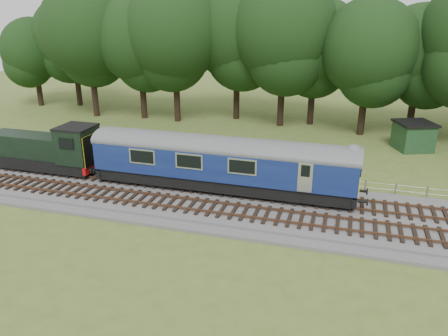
% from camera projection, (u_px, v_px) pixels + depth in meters
% --- Properties ---
extents(ground, '(120.00, 120.00, 0.00)m').
position_uv_depth(ground, '(210.00, 202.00, 29.30)').
color(ground, '#4F6324').
rests_on(ground, ground).
extents(ballast, '(70.00, 7.00, 0.35)m').
position_uv_depth(ballast, '(210.00, 200.00, 29.23)').
color(ballast, '#4C4C4F').
rests_on(ballast, ground).
extents(track_north, '(67.20, 2.40, 0.21)m').
position_uv_depth(track_north, '(216.00, 188.00, 30.41)').
color(track_north, black).
rests_on(track_north, ballast).
extents(track_south, '(67.20, 2.40, 0.21)m').
position_uv_depth(track_south, '(202.00, 206.00, 27.71)').
color(track_south, black).
rests_on(track_south, ballast).
extents(fence, '(64.00, 0.12, 1.00)m').
position_uv_depth(fence, '(228.00, 178.00, 33.34)').
color(fence, '#6B6054').
rests_on(fence, ground).
extents(tree_line, '(70.00, 8.00, 18.00)m').
position_uv_depth(tree_line, '(271.00, 123.00, 49.07)').
color(tree_line, black).
rests_on(tree_line, ground).
extents(dmu_railcar, '(18.05, 2.86, 3.88)m').
position_uv_depth(dmu_railcar, '(222.00, 159.00, 29.54)').
color(dmu_railcar, black).
rests_on(dmu_railcar, ground).
extents(shunter_loco, '(8.92, 2.60, 3.38)m').
position_uv_depth(shunter_loco, '(48.00, 150.00, 33.45)').
color(shunter_loco, black).
rests_on(shunter_loco, ground).
extents(worker, '(0.72, 0.56, 1.75)m').
position_uv_depth(worker, '(81.00, 167.00, 32.12)').
color(worker, '#DD5F0B').
rests_on(worker, ballast).
extents(shed, '(4.10, 4.10, 2.58)m').
position_uv_depth(shed, '(413.00, 136.00, 39.59)').
color(shed, '#1B3C1F').
rests_on(shed, ground).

